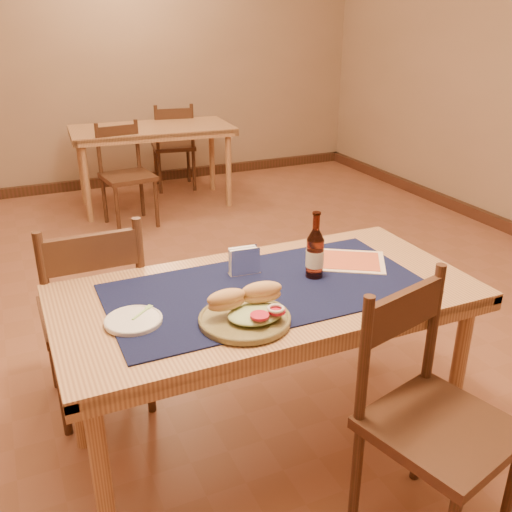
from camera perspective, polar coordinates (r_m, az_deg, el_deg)
name	(u,v)px	position (r m, az deg, el deg)	size (l,w,h in m)	color
room	(193,90)	(2.72, -6.32, 16.19)	(6.04, 7.04, 2.84)	brown
main_table	(267,308)	(2.22, 1.06, -5.25)	(1.60, 0.80, 0.75)	tan
placemat	(267,289)	(2.18, 1.08, -3.28)	(1.20, 0.60, 0.01)	black
baseboard	(204,344)	(3.18, -5.25, -8.71)	(6.00, 7.00, 0.10)	#402217
back_table	(152,136)	(5.47, -10.35, 11.76)	(1.50, 0.83, 0.75)	tan
chair_main_far	(94,311)	(2.65, -15.90, -5.35)	(0.45, 0.45, 0.96)	#402217
chair_main_near	(431,416)	(2.06, 17.09, -15.08)	(0.53, 0.53, 0.94)	#402217
chair_back_near	(126,173)	(5.04, -12.87, 8.07)	(0.45, 0.45, 0.87)	#402217
chair_back_far	(174,145)	(6.02, -8.23, 10.94)	(0.47, 0.47, 0.89)	#402217
sandwich_plate	(247,312)	(1.95, -0.89, -5.67)	(0.32, 0.32, 0.12)	brown
side_plate	(133,320)	(1.99, -12.16, -6.27)	(0.20, 0.20, 0.02)	silver
fork	(144,311)	(2.03, -11.19, -5.43)	(0.09, 0.08, 0.00)	#8ABF69
beer_bottle	(315,253)	(2.25, 5.91, 0.28)	(0.07, 0.07, 0.27)	#4B180D
napkin_holder	(244,262)	(2.28, -1.19, -0.57)	(0.13, 0.06, 0.11)	white
menu_card	(345,261)	(2.44, 8.94, -0.45)	(0.40, 0.37, 0.01)	beige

